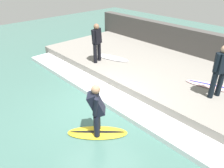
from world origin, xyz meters
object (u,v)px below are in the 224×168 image
surfer_riding (96,107)px  surfer_waiting_far (97,41)px  surfer_waiting_near (220,69)px  surfboard_waiting_far (112,58)px  surfboard_riding (97,133)px  surfboard_waiting_near (216,87)px

surfer_riding → surfer_waiting_far: 4.20m
surfer_waiting_near → surfboard_waiting_far: bearing=92.2°
surfboard_riding → surfer_waiting_near: surfer_waiting_near is taller
surfer_riding → surfboard_riding: bearing=-135.0°
surfer_waiting_far → surfer_waiting_near: bearing=-79.3°
surfer_waiting_far → surfboard_waiting_near: bearing=-71.5°
surfboard_waiting_near → surfer_waiting_far: bearing=108.5°
surfer_riding → surfer_waiting_near: surfer_waiting_near is taller
surfboard_riding → surfer_riding: bearing=45.0°
surfboard_waiting_near → surfboard_waiting_far: (-0.81, 4.43, -0.00)m
surfboard_riding → surfboard_waiting_near: bearing=-18.1°
surfboard_riding → surfboard_waiting_far: size_ratio=0.94×
surfer_riding → surfer_waiting_far: size_ratio=0.91×
surfer_riding → surfer_waiting_far: surfer_waiting_far is taller
surfer_riding → surfer_waiting_far: (2.66, 3.21, 0.48)m
surfer_waiting_near → surfer_waiting_far: (-0.90, 4.77, -0.04)m
surfer_waiting_near → surfboard_waiting_near: bearing=16.7°
surfer_waiting_far → surfer_riding: bearing=-129.7°
surfer_riding → surfboard_waiting_far: bearing=42.0°
surfboard_riding → surfboard_waiting_near: (4.19, -1.37, 0.44)m
surfboard_waiting_far → surfer_waiting_near: bearing=-87.8°
surfboard_waiting_far → surfer_riding: bearing=-138.0°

